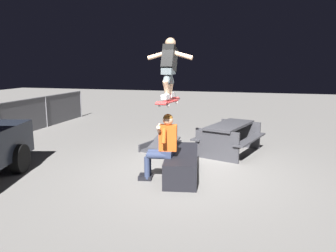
{
  "coord_description": "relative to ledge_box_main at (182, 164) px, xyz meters",
  "views": [
    {
      "loc": [
        -6.42,
        -1.39,
        2.25
      ],
      "look_at": [
        -0.52,
        0.2,
        1.08
      ],
      "focal_mm": 34.83,
      "sensor_mm": 36.0,
      "label": 1
    }
  ],
  "objects": [
    {
      "name": "ground_plane",
      "position": [
        0.2,
        0.01,
        -0.24
      ],
      "size": [
        40.0,
        40.0,
        0.0
      ],
      "primitive_type": "plane",
      "color": "slate"
    },
    {
      "name": "ledge_box_main",
      "position": [
        0.0,
        0.0,
        0.0
      ],
      "size": [
        1.88,
        0.91,
        0.48
      ],
      "primitive_type": "cube",
      "rotation": [
        0.0,
        0.0,
        0.17
      ],
      "color": "black",
      "rests_on": "ground"
    },
    {
      "name": "person_sitting_on_ledge",
      "position": [
        -0.34,
        0.31,
        0.49
      ],
      "size": [
        0.6,
        0.78,
        1.31
      ],
      "color": "#2D3856",
      "rests_on": "ground"
    },
    {
      "name": "skateboard",
      "position": [
        -0.25,
        0.22,
        1.3
      ],
      "size": [
        1.03,
        0.23,
        0.13
      ],
      "color": "#B72D2D"
    },
    {
      "name": "skater_airborne",
      "position": [
        -0.19,
        0.22,
        1.98
      ],
      "size": [
        0.62,
        0.89,
        1.12
      ],
      "color": "white"
    },
    {
      "name": "kicker_ramp",
      "position": [
        1.81,
        0.99,
        -0.17
      ],
      "size": [
        1.11,
        0.96,
        0.41
      ],
      "color": "#38383D",
      "rests_on": "ground"
    },
    {
      "name": "picnic_table_back",
      "position": [
        1.99,
        -0.79,
        0.26
      ],
      "size": [
        2.03,
        1.79,
        0.75
      ],
      "color": "#38383D",
      "rests_on": "ground"
    }
  ]
}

